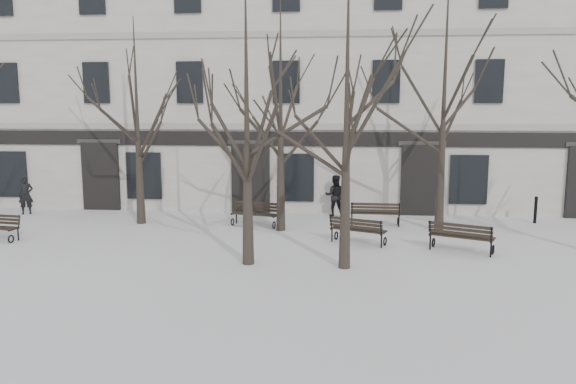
# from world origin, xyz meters

# --- Properties ---
(ground) EXTENTS (100.00, 100.00, 0.00)m
(ground) POSITION_xyz_m (0.00, 0.00, 0.00)
(ground) COLOR silver
(ground) RESTS_ON ground
(building) EXTENTS (40.40, 10.20, 11.40)m
(building) POSITION_xyz_m (0.00, 12.96, 5.52)
(building) COLOR beige
(building) RESTS_ON ground
(tree_1) EXTENTS (5.54, 5.54, 7.92)m
(tree_1) POSITION_xyz_m (-2.35, 0.22, 4.95)
(tree_1) COLOR black
(tree_1) RESTS_ON ground
(tree_2) EXTENTS (5.79, 5.79, 8.28)m
(tree_2) POSITION_xyz_m (0.38, 0.08, 5.17)
(tree_2) COLOR black
(tree_2) RESTS_ON ground
(tree_4) EXTENTS (5.37, 5.37, 7.68)m
(tree_4) POSITION_xyz_m (-7.33, 5.32, 4.80)
(tree_4) COLOR black
(tree_4) RESTS_ON ground
(tree_5) EXTENTS (5.63, 5.63, 8.05)m
(tree_5) POSITION_xyz_m (-1.88, 4.62, 5.03)
(tree_5) COLOR black
(tree_5) RESTS_ON ground
(tree_6) EXTENTS (6.31, 6.31, 9.02)m
(tree_6) POSITION_xyz_m (3.77, 4.98, 5.64)
(tree_6) COLOR black
(tree_6) RESTS_ON ground
(bench_1) EXTENTS (1.88, 1.28, 0.91)m
(bench_1) POSITION_xyz_m (0.82, 2.81, 0.49)
(bench_1) COLOR black
(bench_1) RESTS_ON ground
(bench_2) EXTENTS (2.00, 1.40, 0.96)m
(bench_2) POSITION_xyz_m (3.94, 2.04, 0.52)
(bench_2) COLOR black
(bench_2) RESTS_ON ground
(bench_3) EXTENTS (1.85, 1.04, 0.89)m
(bench_3) POSITION_xyz_m (-2.91, 5.29, 0.48)
(bench_3) COLOR black
(bench_3) RESTS_ON ground
(bench_4) EXTENTS (1.85, 0.70, 0.92)m
(bench_4) POSITION_xyz_m (1.56, 5.70, 0.50)
(bench_4) COLOR black
(bench_4) RESTS_ON ground
(bollard_a) EXTENTS (0.15, 0.15, 1.19)m
(bollard_a) POSITION_xyz_m (0.42, 6.86, 0.63)
(bollard_a) COLOR black
(bollard_a) RESTS_ON ground
(bollard_b) EXTENTS (0.13, 0.13, 1.04)m
(bollard_b) POSITION_xyz_m (7.69, 6.76, 0.56)
(bollard_b) COLOR black
(bollard_b) RESTS_ON ground
(pedestrian_a) EXTENTS (0.69, 0.58, 1.60)m
(pedestrian_a) POSITION_xyz_m (-12.71, 6.67, 0.00)
(pedestrian_a) COLOR black
(pedestrian_a) RESTS_ON ground
(pedestrian_b) EXTENTS (0.85, 0.67, 1.68)m
(pedestrian_b) POSITION_xyz_m (0.03, 7.46, 0.00)
(pedestrian_b) COLOR black
(pedestrian_b) RESTS_ON ground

